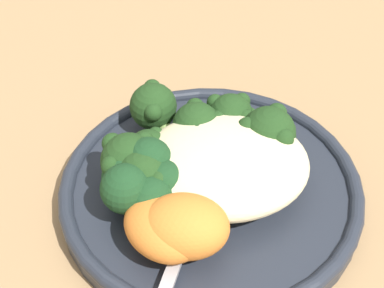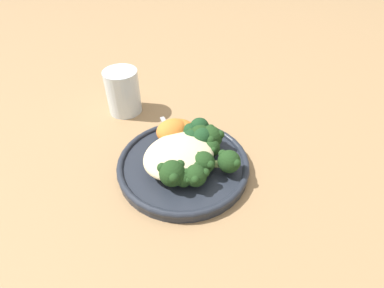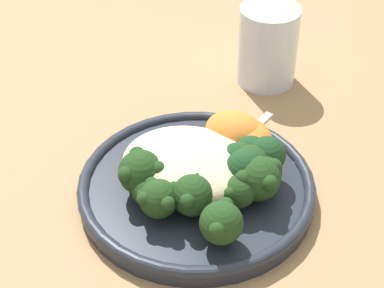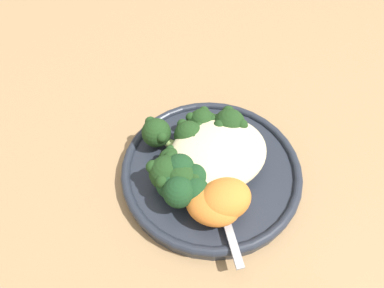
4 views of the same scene
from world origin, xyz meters
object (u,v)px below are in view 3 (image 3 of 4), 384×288
object	(u,v)px
plate	(196,188)
broccoli_stalk_0	(143,171)
sweet_potato_chunk_0	(247,138)
broccoli_stalk_6	(245,175)
broccoli_stalk_7	(241,165)
sweet_potato_chunk_1	(234,132)
broccoli_stalk_1	(155,185)
broccoli_stalk_4	(216,213)
quinoa_mound	(191,165)
kale_tuft	(253,162)
broccoli_stalk_2	(166,190)
broccoli_stalk_5	(226,183)
spoon	(232,148)
water_glass	(268,45)
broccoli_stalk_3	(192,190)

from	to	relation	value
plate	broccoli_stalk_0	distance (m)	0.06
sweet_potato_chunk_0	broccoli_stalk_6	bearing A→B (deg)	99.96
broccoli_stalk_7	sweet_potato_chunk_1	world-z (taller)	same
broccoli_stalk_1	broccoli_stalk_4	bearing A→B (deg)	90.04
broccoli_stalk_4	quinoa_mound	bearing A→B (deg)	-176.24
broccoli_stalk_7	broccoli_stalk_0	bearing A→B (deg)	-149.42
broccoli_stalk_4	kale_tuft	world-z (taller)	kale_tuft
broccoli_stalk_2	kale_tuft	xyz separation A→B (m)	(-0.07, -0.06, 0.01)
broccoli_stalk_0	broccoli_stalk_5	world-z (taller)	broccoli_stalk_0
broccoli_stalk_4	kale_tuft	distance (m)	0.08
sweet_potato_chunk_1	spoon	xyz separation A→B (m)	(0.00, 0.01, -0.02)
broccoli_stalk_1	water_glass	size ratio (longest dim) A/B	0.92
water_glass	quinoa_mound	bearing A→B (deg)	82.18
broccoli_stalk_6	water_glass	distance (m)	0.23
broccoli_stalk_6	kale_tuft	world-z (taller)	kale_tuft
quinoa_mound	broccoli_stalk_0	distance (m)	0.05
broccoli_stalk_1	sweet_potato_chunk_1	size ratio (longest dim) A/B	1.47
broccoli_stalk_3	spoon	world-z (taller)	broccoli_stalk_3
quinoa_mound	broccoli_stalk_6	bearing A→B (deg)	-179.78
broccoli_stalk_1	broccoli_stalk_5	bearing A→B (deg)	127.95
broccoli_stalk_3	sweet_potato_chunk_1	size ratio (longest dim) A/B	1.47
sweet_potato_chunk_1	plate	bearing A→B (deg)	67.86
broccoli_stalk_3	broccoli_stalk_5	xyz separation A→B (m)	(-0.03, -0.02, -0.00)
broccoli_stalk_5	sweet_potato_chunk_1	xyz separation A→B (m)	(0.01, -0.07, 0.01)
quinoa_mound	broccoli_stalk_2	world-z (taller)	same
broccoli_stalk_3	broccoli_stalk_7	distance (m)	0.06
broccoli_stalk_2	broccoli_stalk_5	distance (m)	0.06
broccoli_stalk_1	broccoli_stalk_5	distance (m)	0.07
broccoli_stalk_3	water_glass	bearing A→B (deg)	157.17
plate	sweet_potato_chunk_1	distance (m)	0.07
spoon	broccoli_stalk_5	bearing A→B (deg)	-152.54
quinoa_mound	kale_tuft	size ratio (longest dim) A/B	1.98
sweet_potato_chunk_0	spoon	size ratio (longest dim) A/B	0.59
broccoli_stalk_6	sweet_potato_chunk_1	world-z (taller)	broccoli_stalk_6
broccoli_stalk_0	broccoli_stalk_5	bearing A→B (deg)	136.67
broccoli_stalk_4	broccoli_stalk_6	world-z (taller)	broccoli_stalk_6
broccoli_stalk_5	broccoli_stalk_1	bearing A→B (deg)	-128.77
broccoli_stalk_1	broccoli_stalk_3	world-z (taller)	broccoli_stalk_3
broccoli_stalk_0	broccoli_stalk_6	distance (m)	0.10
broccoli_stalk_2	kale_tuft	bearing A→B (deg)	134.80
broccoli_stalk_3	sweet_potato_chunk_1	world-z (taller)	sweet_potato_chunk_1
broccoli_stalk_4	kale_tuft	bearing A→B (deg)	135.00
plate	water_glass	size ratio (longest dim) A/B	2.40
sweet_potato_chunk_1	spoon	distance (m)	0.02
broccoli_stalk_0	broccoli_stalk_6	world-z (taller)	same
broccoli_stalk_5	sweet_potato_chunk_1	size ratio (longest dim) A/B	1.57
plate	kale_tuft	distance (m)	0.06
broccoli_stalk_4	spoon	xyz separation A→B (m)	(0.01, -0.11, -0.01)
broccoli_stalk_0	broccoli_stalk_7	size ratio (longest dim) A/B	0.73
broccoli_stalk_0	kale_tuft	size ratio (longest dim) A/B	1.18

